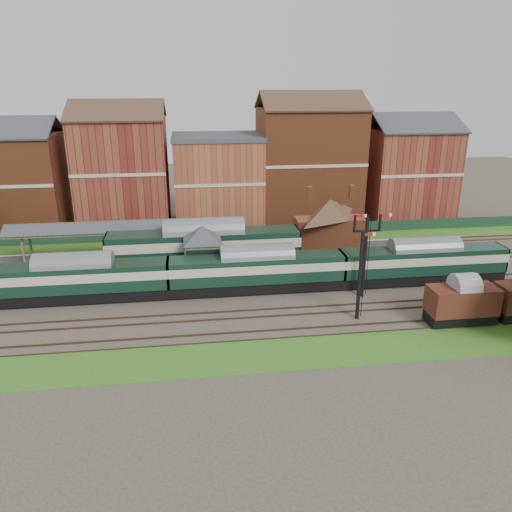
{
  "coord_description": "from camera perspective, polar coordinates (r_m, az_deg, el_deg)",
  "views": [
    {
      "loc": [
        -4.04,
        -44.81,
        19.92
      ],
      "look_at": [
        2.29,
        2.0,
        3.0
      ],
      "focal_mm": 35.0,
      "sensor_mm": 36.0,
      "label": 1
    }
  ],
  "objects": [
    {
      "name": "ground",
      "position": [
        49.21,
        -2.33,
        -4.19
      ],
      "size": [
        160.0,
        160.0,
        0.0
      ],
      "primitive_type": "plane",
      "color": "#473D33",
      "rests_on": "ground"
    },
    {
      "name": "station_building",
      "position": [
        59.07,
        8.38,
        3.81
      ],
      "size": [
        8.1,
        8.1,
        5.9
      ],
      "color": "brown",
      "rests_on": "platform"
    },
    {
      "name": "goods_van_a",
      "position": [
        45.93,
        22.47,
        -4.87
      ],
      "size": [
        5.75,
        2.49,
        3.49
      ],
      "color": "black",
      "rests_on": "ground"
    },
    {
      "name": "platform_railcar",
      "position": [
        54.12,
        -5.92,
        1.11
      ],
      "size": [
        20.65,
        3.25,
        4.76
      ],
      "color": "black",
      "rests_on": "ground"
    },
    {
      "name": "canopy",
      "position": [
        57.1,
        -14.43,
        3.49
      ],
      "size": [
        26.0,
        3.89,
        4.08
      ],
      "color": "#474C2F",
      "rests_on": "platform"
    },
    {
      "name": "platform",
      "position": [
        57.92,
        -8.2,
        -0.09
      ],
      "size": [
        55.0,
        3.4,
        1.0
      ],
      "primitive_type": "cube",
      "color": "#2D2D2D",
      "rests_on": "ground"
    },
    {
      "name": "grass_front",
      "position": [
        38.58,
        -0.59,
        -11.33
      ],
      "size": [
        90.0,
        5.0,
        0.06
      ],
      "primitive_type": "cube",
      "color": "#2D6619",
      "rests_on": "ground"
    },
    {
      "name": "semaphore_bracket",
      "position": [
        47.78,
        12.41,
        0.57
      ],
      "size": [
        3.6,
        0.25,
        8.18
      ],
      "color": "black",
      "rests_on": "ground"
    },
    {
      "name": "signal_box",
      "position": [
        50.9,
        -6.1,
        0.4
      ],
      "size": [
        5.4,
        5.4,
        6.0
      ],
      "color": "#5F7553",
      "rests_on": "ground"
    },
    {
      "name": "town_backdrop",
      "position": [
        71.1,
        -4.51,
        9.18
      ],
      "size": [
        69.0,
        10.0,
        16.0
      ],
      "color": "brown",
      "rests_on": "ground"
    },
    {
      "name": "semaphore_siding",
      "position": [
        43.31,
        11.83,
        -2.08
      ],
      "size": [
        1.23,
        0.25,
        8.0
      ],
      "color": "black",
      "rests_on": "ground"
    },
    {
      "name": "brick_hut",
      "position": [
        52.37,
        2.76,
        -1.27
      ],
      "size": [
        3.2,
        2.64,
        2.94
      ],
      "color": "maroon",
      "rests_on": "ground"
    },
    {
      "name": "grass_back",
      "position": [
        64.11,
        -3.71,
        1.59
      ],
      "size": [
        90.0,
        4.5,
        0.06
      ],
      "primitive_type": "cube",
      "color": "#2D6619",
      "rests_on": "ground"
    },
    {
      "name": "dmu_train",
      "position": [
        48.54,
        0.11,
        -1.57
      ],
      "size": [
        51.16,
        2.69,
        3.93
      ],
      "color": "black",
      "rests_on": "ground"
    },
    {
      "name": "fence",
      "position": [
        65.8,
        -3.85,
        2.72
      ],
      "size": [
        90.0,
        0.12,
        1.5
      ],
      "primitive_type": "cube",
      "color": "#193823",
      "rests_on": "ground"
    }
  ]
}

